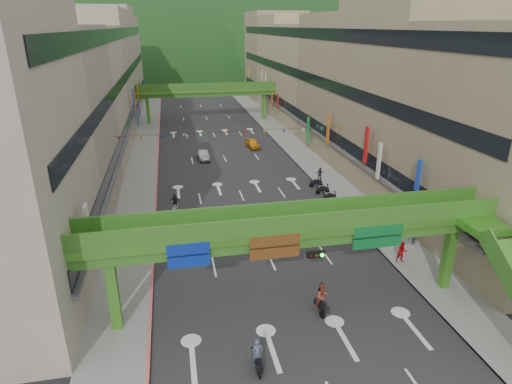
% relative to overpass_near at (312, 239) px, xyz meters
% --- Properties ---
extents(ground, '(320.00, 320.00, 0.00)m').
position_rel_overpass_near_xyz_m(ground, '(-0.93, -5.38, -5.21)').
color(ground, black).
rests_on(ground, ground).
extents(road_slab, '(18.00, 140.00, 0.02)m').
position_rel_overpass_near_xyz_m(road_slab, '(-0.93, 44.62, -5.20)').
color(road_slab, '#28282B').
rests_on(road_slab, ground).
extents(sidewalk_left, '(4.00, 140.00, 0.15)m').
position_rel_overpass_near_xyz_m(sidewalk_left, '(-11.93, 44.62, -5.13)').
color(sidewalk_left, gray).
rests_on(sidewalk_left, ground).
extents(sidewalk_right, '(4.00, 140.00, 0.15)m').
position_rel_overpass_near_xyz_m(sidewalk_right, '(10.07, 44.62, -5.13)').
color(sidewalk_right, gray).
rests_on(sidewalk_right, ground).
extents(curb_left, '(0.20, 140.00, 0.18)m').
position_rel_overpass_near_xyz_m(curb_left, '(-10.03, 44.62, -5.12)').
color(curb_left, '#CC5959').
rests_on(curb_left, ground).
extents(curb_right, '(0.20, 140.00, 0.18)m').
position_rel_overpass_near_xyz_m(curb_right, '(8.17, 44.62, -5.12)').
color(curb_right, gray).
rests_on(curb_right, ground).
extents(building_row_left, '(12.80, 95.00, 19.00)m').
position_rel_overpass_near_xyz_m(building_row_left, '(-19.86, 44.62, 4.25)').
color(building_row_left, '#9E937F').
rests_on(building_row_left, ground).
extents(building_row_right, '(12.80, 95.00, 19.00)m').
position_rel_overpass_near_xyz_m(building_row_right, '(18.00, 44.62, 4.25)').
color(building_row_right, gray).
rests_on(building_row_right, ground).
extents(overpass_near, '(28.00, 12.27, 7.10)m').
position_rel_overpass_near_xyz_m(overpass_near, '(0.00, 0.00, 0.00)').
color(overpass_near, '#4C9E2D').
rests_on(overpass_near, ground).
extents(overpass_far, '(28.00, 2.20, 7.10)m').
position_rel_overpass_near_xyz_m(overpass_far, '(-0.93, 59.62, 0.20)').
color(overpass_far, '#4C9E2D').
rests_on(overpass_far, ground).
extents(hill_left, '(168.00, 140.00, 112.00)m').
position_rel_overpass_near_xyz_m(hill_left, '(-15.93, 154.62, -5.21)').
color(hill_left, '#1C4419').
rests_on(hill_left, ground).
extents(hill_right, '(208.00, 176.00, 128.00)m').
position_rel_overpass_near_xyz_m(hill_right, '(24.07, 174.62, -5.21)').
color(hill_right, '#1C4419').
rests_on(hill_right, ground).
extents(bunting_string, '(26.00, 0.36, 0.47)m').
position_rel_overpass_near_xyz_m(bunting_string, '(-0.93, 24.62, 0.75)').
color(bunting_string, black).
rests_on(bunting_string, ground).
extents(scooter_rider_near, '(0.60, 1.60, 1.98)m').
position_rel_overpass_near_xyz_m(scooter_rider_near, '(-4.26, -4.38, -4.29)').
color(scooter_rider_near, black).
rests_on(scooter_rider_near, ground).
extents(scooter_rider_mid, '(1.03, 1.57, 2.16)m').
position_rel_overpass_near_xyz_m(scooter_rider_mid, '(0.75, -0.36, -4.08)').
color(scooter_rider_mid, black).
rests_on(scooter_rider_mid, ground).
extents(scooter_rider_left, '(1.08, 1.59, 2.08)m').
position_rel_overpass_near_xyz_m(scooter_rider_left, '(-8.07, 17.25, -4.16)').
color(scooter_rider_left, '#94939A').
rests_on(scooter_rider_left, ground).
extents(scooter_rider_far, '(0.80, 1.60, 1.90)m').
position_rel_overpass_near_xyz_m(scooter_rider_far, '(-5.34, 11.88, -4.26)').
color(scooter_rider_far, maroon).
rests_on(scooter_rider_far, ground).
extents(parked_scooter_row, '(1.60, 9.35, 1.08)m').
position_rel_overpass_near_xyz_m(parked_scooter_row, '(7.87, 17.18, -4.68)').
color(parked_scooter_row, black).
rests_on(parked_scooter_row, ground).
extents(car_silver, '(1.64, 3.88, 1.25)m').
position_rel_overpass_near_xyz_m(car_silver, '(-3.91, 34.85, -4.58)').
color(car_silver, '#A3A4AA').
rests_on(car_silver, ground).
extents(car_yellow, '(1.94, 4.04, 1.33)m').
position_rel_overpass_near_xyz_m(car_yellow, '(3.93, 39.48, -4.54)').
color(car_yellow, '#F0A41B').
rests_on(car_yellow, ground).
extents(pedestrian_red, '(0.94, 0.80, 1.68)m').
position_rel_overpass_near_xyz_m(pedestrian_red, '(8.87, 4.24, -4.37)').
color(pedestrian_red, '#B5090C').
rests_on(pedestrian_red, ground).
extents(pedestrian_dark, '(0.93, 0.44, 1.54)m').
position_rel_overpass_near_xyz_m(pedestrian_dark, '(8.87, 23.29, -4.43)').
color(pedestrian_dark, black).
rests_on(pedestrian_dark, ground).
extents(pedestrian_blue, '(0.79, 0.60, 1.52)m').
position_rel_overpass_near_xyz_m(pedestrian_blue, '(11.27, 6.67, -4.45)').
color(pedestrian_blue, '#3A3F5E').
rests_on(pedestrian_blue, ground).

